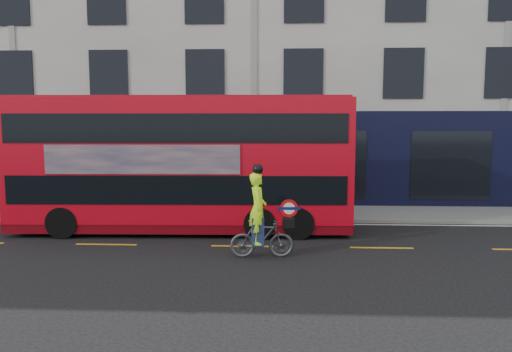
{
  "coord_description": "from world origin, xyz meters",
  "views": [
    {
      "loc": [
        1.09,
        -12.58,
        3.63
      ],
      "look_at": [
        0.35,
        2.54,
        1.93
      ],
      "focal_mm": 35.0,
      "sensor_mm": 36.0,
      "label": 1
    }
  ],
  "objects": [
    {
      "name": "lane_dashes",
      "position": [
        0.0,
        1.5,
        0.0
      ],
      "size": [
        58.0,
        0.12,
        0.01
      ],
      "primitive_type": null,
      "color": "#C39217",
      "rests_on": "ground"
    },
    {
      "name": "ground",
      "position": [
        0.0,
        0.0,
        0.0
      ],
      "size": [
        120.0,
        120.0,
        0.0
      ],
      "primitive_type": "plane",
      "color": "black",
      "rests_on": "ground"
    },
    {
      "name": "building_terrace",
      "position": [
        0.0,
        12.94,
        7.49
      ],
      "size": [
        50.0,
        10.07,
        15.0
      ],
      "color": "beige",
      "rests_on": "ground"
    },
    {
      "name": "pavement",
      "position": [
        0.0,
        6.5,
        0.06
      ],
      "size": [
        60.0,
        3.0,
        0.12
      ],
      "primitive_type": "cube",
      "color": "slate",
      "rests_on": "ground"
    },
    {
      "name": "bus",
      "position": [
        -2.07,
        3.44,
        2.25
      ],
      "size": [
        10.95,
        2.82,
        4.38
      ],
      "rotation": [
        0.0,
        0.0,
        0.03
      ],
      "color": "#BD0716",
      "rests_on": "ground"
    },
    {
      "name": "cyclist",
      "position": [
        0.57,
        0.35,
        0.87
      ],
      "size": [
        1.73,
        0.73,
        2.5
      ],
      "rotation": [
        0.0,
        0.0,
        0.08
      ],
      "color": "#474A4C",
      "rests_on": "ground"
    },
    {
      "name": "road_edge_line",
      "position": [
        0.0,
        4.7,
        0.0
      ],
      "size": [
        58.0,
        0.1,
        0.01
      ],
      "primitive_type": "cube",
      "color": "silver",
      "rests_on": "ground"
    },
    {
      "name": "kerb",
      "position": [
        0.0,
        5.0,
        0.07
      ],
      "size": [
        60.0,
        0.12,
        0.13
      ],
      "primitive_type": "cube",
      "color": "gray",
      "rests_on": "ground"
    }
  ]
}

